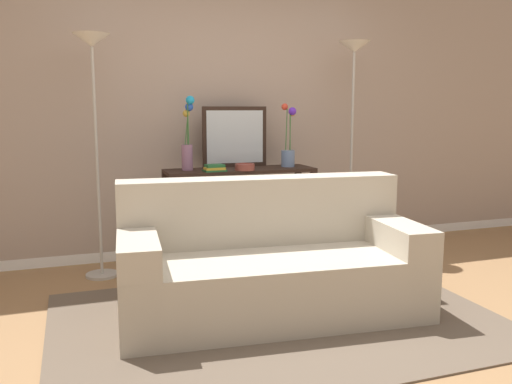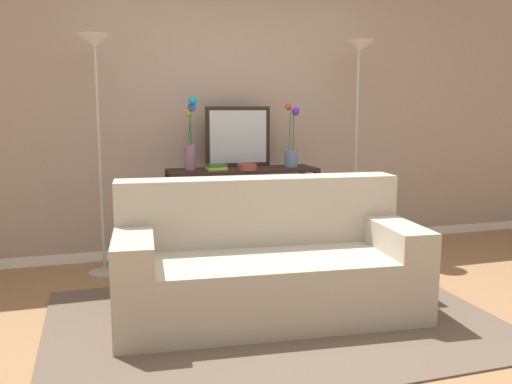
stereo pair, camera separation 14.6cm
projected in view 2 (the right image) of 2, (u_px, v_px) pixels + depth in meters
ground_plane at (310, 332)px, 3.27m from camera, size 16.00×16.00×0.02m
back_wall at (229, 106)px, 4.95m from camera, size 12.00×0.15×2.75m
area_rug at (273, 320)px, 3.41m from camera, size 2.80×1.91×0.01m
couch at (266, 267)px, 3.52m from camera, size 2.01×1.03×0.88m
console_table at (243, 197)px, 4.67m from camera, size 1.30×0.39×0.83m
floor_lamp_left at (96, 88)px, 4.15m from camera, size 0.28×0.28×1.91m
floor_lamp_right at (358, 88)px, 4.79m from camera, size 0.28×0.28×1.94m
wall_mirror at (238, 137)px, 4.75m from camera, size 0.59×0.02×0.54m
vase_tall_flowers at (190, 140)px, 4.50m from camera, size 0.12×0.11×0.62m
vase_short_flowers at (292, 147)px, 4.75m from camera, size 0.12×0.12×0.56m
fruit_bowl at (247, 167)px, 4.51m from camera, size 0.17×0.17×0.06m
book_stack at (217, 168)px, 4.43m from camera, size 0.19×0.14×0.06m
book_row_under_console at (209, 258)px, 4.66m from camera, size 0.44×0.18×0.12m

